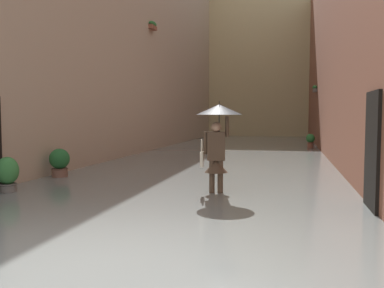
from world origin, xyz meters
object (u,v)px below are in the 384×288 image
potted_plant_near_left (310,141)px  potted_plant_mid_right (60,163)px  potted_plant_far_right (7,175)px  person_wading (218,131)px

potted_plant_near_left → potted_plant_mid_right: potted_plant_mid_right is taller
potted_plant_far_right → potted_plant_mid_right: bearing=-87.4°
person_wading → potted_plant_far_right: person_wading is taller
person_wading → potted_plant_near_left: 13.21m
person_wading → potted_plant_mid_right: bearing=-15.5°
potted_plant_near_left → potted_plant_far_right: bearing=63.3°
potted_plant_far_right → potted_plant_mid_right: same height
person_wading → potted_plant_near_left: person_wading is taller
person_wading → potted_plant_mid_right: person_wading is taller
potted_plant_near_left → potted_plant_far_right: (7.00, 13.90, -0.01)m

